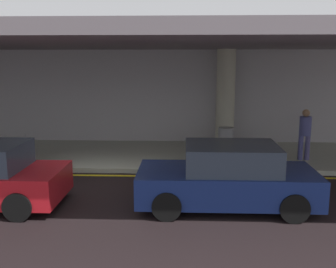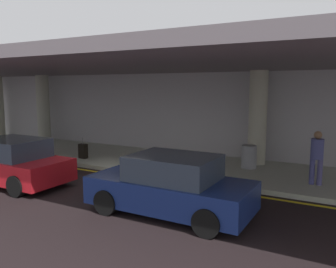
{
  "view_description": "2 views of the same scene",
  "coord_description": "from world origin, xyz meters",
  "px_view_note": "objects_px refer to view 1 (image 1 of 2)",
  "views": [
    {
      "loc": [
        2.46,
        -10.55,
        3.4
      ],
      "look_at": [
        1.92,
        2.14,
        1.02
      ],
      "focal_mm": 42.27,
      "sensor_mm": 36.0,
      "label": 1
    },
    {
      "loc": [
        7.45,
        -8.99,
        3.17
      ],
      "look_at": [
        1.1,
        2.44,
        1.38
      ],
      "focal_mm": 36.84,
      "sensor_mm": 36.0,
      "label": 2
    }
  ],
  "objects_px": {
    "support_column_center": "(225,98)",
    "person_waiting_for_ride": "(305,131)",
    "trash_bin_steel": "(226,139)",
    "car_navy": "(228,178)",
    "suitcase_upright_primary": "(26,151)"
  },
  "relations": [
    {
      "from": "person_waiting_for_ride",
      "to": "suitcase_upright_primary",
      "type": "xyz_separation_m",
      "value": [
        -9.11,
        -0.5,
        -0.65
      ]
    },
    {
      "from": "support_column_center",
      "to": "person_waiting_for_ride",
      "type": "bearing_deg",
      "value": -41.22
    },
    {
      "from": "person_waiting_for_ride",
      "to": "suitcase_upright_primary",
      "type": "bearing_deg",
      "value": -136.31
    },
    {
      "from": "support_column_center",
      "to": "car_navy",
      "type": "xyz_separation_m",
      "value": [
        -0.53,
        -6.12,
        -1.26
      ]
    },
    {
      "from": "support_column_center",
      "to": "car_navy",
      "type": "bearing_deg",
      "value": -94.96
    },
    {
      "from": "trash_bin_steel",
      "to": "suitcase_upright_primary",
      "type": "bearing_deg",
      "value": -165.66
    },
    {
      "from": "support_column_center",
      "to": "person_waiting_for_ride",
      "type": "relative_size",
      "value": 2.17
    },
    {
      "from": "support_column_center",
      "to": "suitcase_upright_primary",
      "type": "bearing_deg",
      "value": -158.77
    },
    {
      "from": "car_navy",
      "to": "trash_bin_steel",
      "type": "distance_m",
      "value": 5.24
    },
    {
      "from": "car_navy",
      "to": "trash_bin_steel",
      "type": "xyz_separation_m",
      "value": [
        0.49,
        5.21,
        -0.14
      ]
    },
    {
      "from": "support_column_center",
      "to": "person_waiting_for_ride",
      "type": "height_order",
      "value": "support_column_center"
    },
    {
      "from": "support_column_center",
      "to": "trash_bin_steel",
      "type": "bearing_deg",
      "value": -92.75
    },
    {
      "from": "person_waiting_for_ride",
      "to": "suitcase_upright_primary",
      "type": "distance_m",
      "value": 9.14
    },
    {
      "from": "suitcase_upright_primary",
      "to": "car_navy",
      "type": "bearing_deg",
      "value": -35.19
    },
    {
      "from": "support_column_center",
      "to": "trash_bin_steel",
      "type": "height_order",
      "value": "support_column_center"
    }
  ]
}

